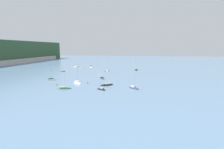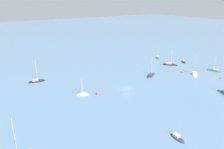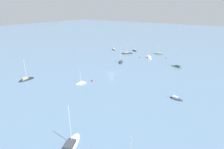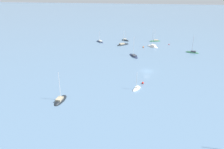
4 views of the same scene
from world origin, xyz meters
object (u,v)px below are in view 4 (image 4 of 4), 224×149
Objects in this scene: sailboat_3 at (123,45)px; sailboat_4 at (60,100)px; sailboat_0 at (100,42)px; mooring_buoy_2 at (169,44)px; sailboat_11 at (155,41)px; sailboat_5 at (192,53)px; sailboat_9 at (125,40)px; sailboat_2 at (137,89)px; sailboat_7 at (153,47)px; sailboat_1 at (134,56)px; mooring_buoy_1 at (143,47)px; mooring_buoy_0 at (143,83)px.

sailboat_3 is 69.15m from sailboat_4.
mooring_buoy_2 is (1.01, 41.62, 0.18)m from sailboat_0.
sailboat_11 is (-78.86, 33.02, -0.02)m from sailboat_4.
sailboat_5 is (10.43, 37.51, 0.03)m from sailboat_3.
sailboat_9 is at bearing -3.54° from sailboat_4.
sailboat_5 is 16.60× the size of mooring_buoy_2.
sailboat_5 is (-46.21, 27.81, 0.02)m from sailboat_2.
sailboat_0 is 32.54m from sailboat_7.
sailboat_0 is 0.98× the size of sailboat_9.
sailboat_1 is 1.00× the size of sailboat_4.
mooring_buoy_1 is at bearing 3.75° from sailboat_5.
mooring_buoy_0 is (41.56, -25.72, 0.29)m from sailboat_5.
mooring_buoy_0 is at bearing -51.42° from sailboat_4.
mooring_buoy_1 is (-63.49, 25.77, 0.28)m from sailboat_4.
mooring_buoy_0 is at bearing -51.42° from sailboat_9.
sailboat_5 is (-9.93, 30.30, 0.01)m from sailboat_1.
mooring_buoy_1 is at bearing -44.36° from sailboat_1.
mooring_buoy_2 is at bearing 164.74° from mooring_buoy_0.
mooring_buoy_0 is at bearing 75.57° from sailboat_5.
sailboat_4 is 1.06× the size of sailboat_5.
sailboat_1 is at bearing -171.75° from mooring_buoy_0.
sailboat_9 is 0.91× the size of sailboat_11.
mooring_buoy_0 is (63.09, -7.45, 0.32)m from sailboat_11.
sailboat_7 is 13.22m from sailboat_11.
sailboat_0 is at bearing -108.84° from mooring_buoy_1.
mooring_buoy_0 is at bearing 126.28° from sailboat_7.
sailboat_7 is 11.36m from mooring_buoy_2.
sailboat_11 is (-13.06, 2.03, -0.04)m from sailboat_7.
sailboat_7 is at bearing -56.36° from sailboat_1.
sailboat_4 reaches higher than sailboat_11.
mooring_buoy_1 reaches higher than mooring_buoy_2.
sailboat_1 is 31.23m from mooring_buoy_2.
sailboat_2 is 53.93m from sailboat_5.
sailboat_7 is (-65.80, 30.99, 0.02)m from sailboat_4.
sailboat_3 is at bearing -65.06° from sailboat_9.
sailboat_11 is at bearing 173.27° from mooring_buoy_0.
sailboat_11 is 10.55× the size of mooring_buoy_1.
mooring_buoy_0 is (31.64, 4.59, 0.30)m from sailboat_1.
sailboat_3 reaches higher than sailboat_0.
sailboat_11 is 17.00m from mooring_buoy_1.
sailboat_3 is at bearing -155.29° from sailboat_0.
sailboat_0 is at bearing -128.69° from sailboat_2.
sailboat_0 is at bearing -3.49° from sailboat_11.
sailboat_7 is at bearing -158.10° from sailboat_2.
sailboat_4 is (67.76, -13.78, 0.02)m from sailboat_3.
sailboat_0 is 34.44m from sailboat_11.
sailboat_1 is 1.12× the size of sailboat_3.
sailboat_7 is (-8.47, -20.29, 0.01)m from sailboat_5.
sailboat_11 is at bearing -32.37° from sailboat_5.
sailboat_4 is 17.66× the size of mooring_buoy_2.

